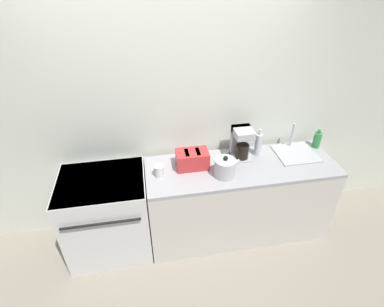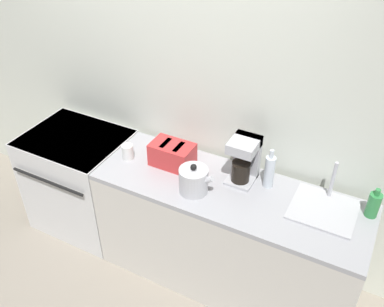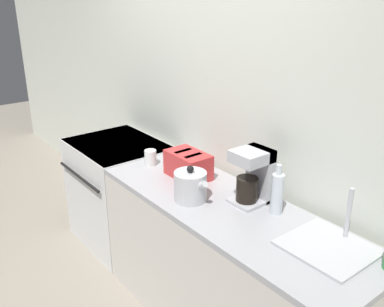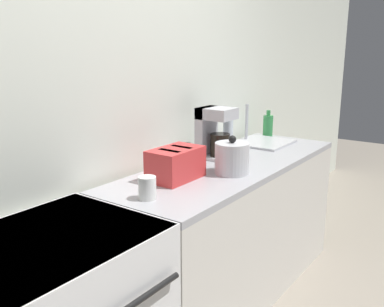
% 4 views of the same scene
% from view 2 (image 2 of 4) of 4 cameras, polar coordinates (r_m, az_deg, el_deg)
% --- Properties ---
extents(ground_plane, '(12.00, 12.00, 0.00)m').
position_cam_2_polar(ground_plane, '(3.54, -8.10, -15.37)').
color(ground_plane, gray).
extents(wall_back, '(8.00, 0.05, 2.60)m').
position_cam_2_polar(wall_back, '(3.16, -2.88, 8.69)').
color(wall_back, silver).
rests_on(wall_back, ground_plane).
extents(stove, '(0.79, 0.68, 0.88)m').
position_cam_2_polar(stove, '(3.73, -14.49, -3.41)').
color(stove, silver).
rests_on(stove, ground_plane).
extents(counter_block, '(1.86, 0.63, 0.88)m').
position_cam_2_polar(counter_block, '(3.17, 4.61, -10.90)').
color(counter_block, silver).
rests_on(counter_block, ground_plane).
extents(kettle, '(0.24, 0.19, 0.22)m').
position_cam_2_polar(kettle, '(2.78, 0.24, -3.58)').
color(kettle, silver).
rests_on(kettle, counter_block).
extents(toaster, '(0.30, 0.19, 0.17)m').
position_cam_2_polar(toaster, '(3.02, -2.64, -0.12)').
color(toaster, red).
rests_on(toaster, counter_block).
extents(coffee_maker, '(0.18, 0.22, 0.32)m').
position_cam_2_polar(coffee_maker, '(2.87, 6.99, -0.59)').
color(coffee_maker, '#B7B7BC').
rests_on(coffee_maker, counter_block).
extents(sink_tray, '(0.40, 0.37, 0.28)m').
position_cam_2_polar(sink_tray, '(2.82, 17.19, -6.90)').
color(sink_tray, '#B7B7BC').
rests_on(sink_tray, counter_block).
extents(bottle_clear, '(0.07, 0.07, 0.29)m').
position_cam_2_polar(bottle_clear, '(2.85, 10.28, -2.34)').
color(bottle_clear, silver).
rests_on(bottle_clear, counter_block).
extents(bottle_green, '(0.08, 0.08, 0.21)m').
position_cam_2_polar(bottle_green, '(2.84, 23.04, -6.29)').
color(bottle_green, '#338C47').
rests_on(bottle_green, counter_block).
extents(cup_white, '(0.08, 0.08, 0.11)m').
position_cam_2_polar(cup_white, '(3.13, -8.57, 0.23)').
color(cup_white, white).
rests_on(cup_white, counter_block).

